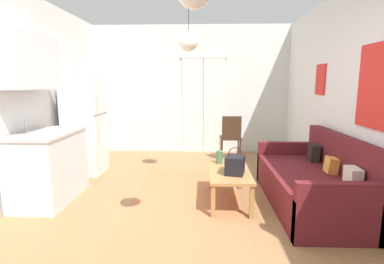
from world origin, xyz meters
TOP-DOWN VIEW (x-y plane):
  - ground_plane at (0.00, 0.00)m, footprint 4.85×7.54m
  - wall_back at (0.01, 3.52)m, footprint 4.45×0.13m
  - area_rug at (0.06, 0.34)m, footprint 1.43×3.21m
  - couch at (1.71, 0.55)m, footprint 0.94×1.98m
  - coffee_table at (0.62, 0.62)m, footprint 0.52×1.04m
  - bamboo_vase at (0.51, 0.95)m, footprint 0.10×0.10m
  - handbag at (0.67, 0.48)m, footprint 0.28×0.33m
  - refrigerator at (-1.75, 1.83)m, footprint 0.60×0.66m
  - kitchen_counter at (-1.79, 0.60)m, footprint 0.63×1.09m
  - accent_chair at (0.84, 2.78)m, footprint 0.42×0.40m
  - pendant_lamp_far at (0.06, 1.37)m, footprint 0.29×0.29m

SIDE VIEW (x-z plane):
  - ground_plane at x=0.00m, z-range -0.10..0.00m
  - area_rug at x=0.06m, z-range 0.00..0.01m
  - couch at x=1.71m, z-range -0.17..0.73m
  - coffee_table at x=0.62m, z-range 0.16..0.59m
  - accent_chair at x=0.84m, z-range 0.05..0.95m
  - bamboo_vase at x=0.51m, z-range 0.32..0.72m
  - handbag at x=0.67m, z-range 0.38..0.71m
  - kitchen_counter at x=-1.79m, z-range -0.26..1.89m
  - refrigerator at x=-1.75m, z-range 0.00..1.65m
  - wall_back at x=0.01m, z-range -0.01..2.76m
  - pendant_lamp_far at x=0.06m, z-range 1.76..2.53m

